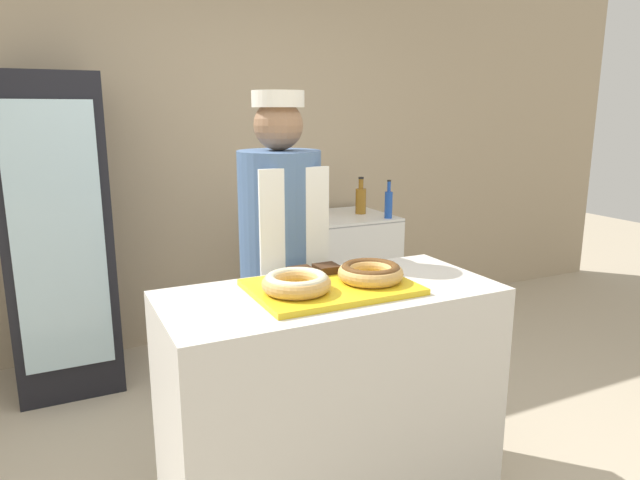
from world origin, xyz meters
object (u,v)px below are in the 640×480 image
object	(u,v)px
donut_chocolate_glaze	(371,272)
bottle_blue	(389,203)
brownie_back_left	(301,272)
donut_light_glaze	(296,282)
chest_freezer	(329,275)
bottle_amber_b	(361,200)
baker_person	(281,267)
bottle_orange	(305,201)
bottle_amber	(314,198)
brownie_back_right	(327,269)
beverage_fridge	(58,235)
serving_tray	(331,287)

from	to	relation	value
donut_chocolate_glaze	bottle_blue	distance (m)	1.88
brownie_back_left	donut_chocolate_glaze	bearing A→B (deg)	-40.39
donut_light_glaze	chest_freezer	size ratio (longest dim) A/B	0.29
brownie_back_left	bottle_amber_b	size ratio (longest dim) A/B	0.34
bottle_blue	baker_person	bearing A→B (deg)	-141.89
bottle_orange	baker_person	bearing A→B (deg)	-118.73
bottle_blue	chest_freezer	bearing A→B (deg)	145.32
donut_chocolate_glaze	bottle_amber_b	xyz separation A→B (m)	(0.98, 1.79, -0.03)
chest_freezer	bottle_amber	xyz separation A→B (m)	(-0.02, 0.21, 0.55)
brownie_back_left	bottle_amber	bearing A→B (deg)	63.29
brownie_back_right	chest_freezer	distance (m)	1.88
chest_freezer	bottle_amber	bearing A→B (deg)	95.71
donut_light_glaze	brownie_back_right	size ratio (longest dim) A/B	2.76
bottle_amber_b	donut_light_glaze	bearing A→B (deg)	-126.02
baker_person	beverage_fridge	xyz separation A→B (m)	(-0.95, 1.19, 0.01)
baker_person	bottle_amber_b	bearing A→B (deg)	46.76
donut_chocolate_glaze	brownie_back_right	bearing A→B (deg)	118.83
baker_person	bottle_amber_b	distance (m)	1.64
serving_tray	donut_chocolate_glaze	world-z (taller)	donut_chocolate_glaze
baker_person	donut_chocolate_glaze	bearing A→B (deg)	-76.22
donut_light_glaze	beverage_fridge	distance (m)	1.94
bottle_orange	bottle_amber	bearing A→B (deg)	29.32
brownie_back_right	bottle_blue	xyz separation A→B (m)	(1.17, 1.36, -0.01)
donut_light_glaze	bottle_amber	bearing A→B (deg)	63.09
donut_chocolate_glaze	bottle_blue	world-z (taller)	bottle_blue
beverage_fridge	bottle_orange	distance (m)	1.70
brownie_back_left	bottle_blue	world-z (taller)	bottle_blue
serving_tray	bottle_orange	world-z (taller)	bottle_orange
donut_chocolate_glaze	beverage_fridge	xyz separation A→B (m)	(-1.10, 1.78, -0.10)
chest_freezer	beverage_fridge	bearing A→B (deg)	-179.79
bottle_amber_b	bottle_orange	xyz separation A→B (m)	(-0.38, 0.16, -0.01)
bottle_amber_b	donut_chocolate_glaze	bearing A→B (deg)	-118.70
brownie_back_right	bottle_blue	distance (m)	1.79
brownie_back_left	bottle_amber_b	xyz separation A→B (m)	(1.20, 1.60, -0.01)
brownie_back_right	bottle_orange	bearing A→B (deg)	68.33
serving_tray	bottle_amber	world-z (taller)	bottle_amber
chest_freezer	bottle_amber	world-z (taller)	bottle_amber
beverage_fridge	bottle_amber_b	size ratio (longest dim) A/B	6.77
beverage_fridge	chest_freezer	world-z (taller)	beverage_fridge
brownie_back_right	baker_person	world-z (taller)	baker_person
donut_chocolate_glaze	bottle_orange	world-z (taller)	bottle_orange
chest_freezer	bottle_amber	size ratio (longest dim) A/B	3.33
serving_tray	donut_chocolate_glaze	xyz separation A→B (m)	(0.16, -0.03, 0.05)
brownie_back_right	bottle_amber_b	xyz separation A→B (m)	(1.08, 1.60, -0.01)
serving_tray	baker_person	xyz separation A→B (m)	(0.02, 0.56, -0.06)
donut_light_glaze	bottle_orange	world-z (taller)	bottle_orange
donut_chocolate_glaze	beverage_fridge	world-z (taller)	beverage_fridge
bottle_blue	bottle_orange	bearing A→B (deg)	139.42
bottle_orange	donut_light_glaze	bearing A→B (deg)	-115.25
brownie_back_left	bottle_amber	distance (m)	2.03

